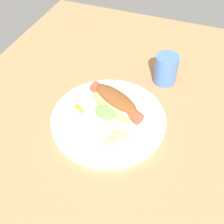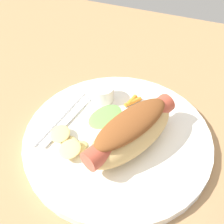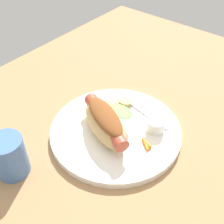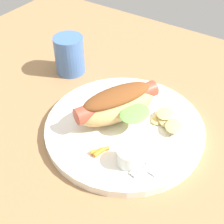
{
  "view_description": "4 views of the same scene",
  "coord_description": "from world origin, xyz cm",
  "px_view_note": "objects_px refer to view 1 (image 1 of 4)",
  "views": [
    {
      "loc": [
        44.67,
        18.23,
        55.98
      ],
      "look_at": [
        -0.73,
        1.18,
        4.52
      ],
      "focal_mm": 45.24,
      "sensor_mm": 36.0,
      "label": 1
    },
    {
      "loc": [
        -11.34,
        29.94,
        39.19
      ],
      "look_at": [
        0.2,
        -1.4,
        5.29
      ],
      "focal_mm": 49.32,
      "sensor_mm": 36.0,
      "label": 2
    },
    {
      "loc": [
        -38.54,
        -28.8,
        48.87
      ],
      "look_at": [
        -1.38,
        0.98,
        6.27
      ],
      "focal_mm": 46.58,
      "sensor_mm": 36.0,
      "label": 3
    },
    {
      "loc": [
        20.35,
        -36.42,
        42.66
      ],
      "look_at": [
        -3.05,
        -1.61,
        5.05
      ],
      "focal_mm": 50.15,
      "sensor_mm": 36.0,
      "label": 4
    }
  ],
  "objects_px": {
    "plate": "(108,119)",
    "chips_pile": "(117,138)",
    "carrot_garnish": "(79,108)",
    "hot_dog": "(115,103)",
    "fork": "(90,140)",
    "knife": "(90,148)",
    "drinking_cup": "(166,69)",
    "sauce_ramekin": "(74,121)"
  },
  "relations": [
    {
      "from": "plate",
      "to": "chips_pile",
      "type": "bearing_deg",
      "value": 36.09
    },
    {
      "from": "hot_dog",
      "to": "drinking_cup",
      "type": "bearing_deg",
      "value": -89.08
    },
    {
      "from": "carrot_garnish",
      "to": "plate",
      "type": "bearing_deg",
      "value": 90.9
    },
    {
      "from": "carrot_garnish",
      "to": "drinking_cup",
      "type": "xyz_separation_m",
      "value": [
        -0.21,
        0.18,
        0.02
      ]
    },
    {
      "from": "sauce_ramekin",
      "to": "fork",
      "type": "xyz_separation_m",
      "value": [
        0.03,
        0.06,
        -0.01
      ]
    },
    {
      "from": "drinking_cup",
      "to": "chips_pile",
      "type": "bearing_deg",
      "value": -10.9
    },
    {
      "from": "sauce_ramekin",
      "to": "carrot_garnish",
      "type": "height_order",
      "value": "sauce_ramekin"
    },
    {
      "from": "fork",
      "to": "hot_dog",
      "type": "bearing_deg",
      "value": -92.18
    },
    {
      "from": "hot_dog",
      "to": "drinking_cup",
      "type": "height_order",
      "value": "drinking_cup"
    },
    {
      "from": "fork",
      "to": "carrot_garnish",
      "type": "distance_m",
      "value": 0.11
    },
    {
      "from": "fork",
      "to": "drinking_cup",
      "type": "bearing_deg",
      "value": -100.14
    },
    {
      "from": "knife",
      "to": "chips_pile",
      "type": "distance_m",
      "value": 0.07
    },
    {
      "from": "hot_dog",
      "to": "sauce_ramekin",
      "type": "relative_size",
      "value": 4.3
    },
    {
      "from": "hot_dog",
      "to": "knife",
      "type": "distance_m",
      "value": 0.14
    },
    {
      "from": "hot_dog",
      "to": "carrot_garnish",
      "type": "relative_size",
      "value": 5.54
    },
    {
      "from": "plate",
      "to": "sauce_ramekin",
      "type": "bearing_deg",
      "value": -53.02
    },
    {
      "from": "plate",
      "to": "drinking_cup",
      "type": "height_order",
      "value": "drinking_cup"
    },
    {
      "from": "drinking_cup",
      "to": "hot_dog",
      "type": "bearing_deg",
      "value": -24.9
    },
    {
      "from": "plate",
      "to": "fork",
      "type": "height_order",
      "value": "fork"
    },
    {
      "from": "chips_pile",
      "to": "carrot_garnish",
      "type": "height_order",
      "value": "chips_pile"
    },
    {
      "from": "chips_pile",
      "to": "carrot_garnish",
      "type": "xyz_separation_m",
      "value": [
        -0.06,
        -0.13,
        -0.01
      ]
    },
    {
      "from": "sauce_ramekin",
      "to": "carrot_garnish",
      "type": "bearing_deg",
      "value": -169.08
    },
    {
      "from": "hot_dog",
      "to": "chips_pile",
      "type": "xyz_separation_m",
      "value": [
        0.09,
        0.03,
        -0.02
      ]
    },
    {
      "from": "knife",
      "to": "drinking_cup",
      "type": "height_order",
      "value": "drinking_cup"
    },
    {
      "from": "sauce_ramekin",
      "to": "chips_pile",
      "type": "distance_m",
      "value": 0.12
    },
    {
      "from": "fork",
      "to": "sauce_ramekin",
      "type": "bearing_deg",
      "value": -19.59
    },
    {
      "from": "fork",
      "to": "plate",
      "type": "bearing_deg",
      "value": -88.25
    },
    {
      "from": "plate",
      "to": "drinking_cup",
      "type": "xyz_separation_m",
      "value": [
        -0.21,
        0.1,
        0.04
      ]
    },
    {
      "from": "hot_dog",
      "to": "fork",
      "type": "distance_m",
      "value": 0.12
    },
    {
      "from": "knife",
      "to": "fork",
      "type": "bearing_deg",
      "value": -56.18
    },
    {
      "from": "hot_dog",
      "to": "carrot_garnish",
      "type": "height_order",
      "value": "hot_dog"
    },
    {
      "from": "carrot_garnish",
      "to": "sauce_ramekin",
      "type": "bearing_deg",
      "value": 10.92
    },
    {
      "from": "plate",
      "to": "knife",
      "type": "relative_size",
      "value": 2.12
    },
    {
      "from": "sauce_ramekin",
      "to": "chips_pile",
      "type": "xyz_separation_m",
      "value": [
        0.01,
        0.12,
        -0.01
      ]
    },
    {
      "from": "plate",
      "to": "hot_dog",
      "type": "bearing_deg",
      "value": 153.67
    },
    {
      "from": "plate",
      "to": "hot_dog",
      "type": "height_order",
      "value": "hot_dog"
    },
    {
      "from": "knife",
      "to": "drinking_cup",
      "type": "xyz_separation_m",
      "value": [
        -0.32,
        0.1,
        0.03
      ]
    },
    {
      "from": "plate",
      "to": "knife",
      "type": "distance_m",
      "value": 0.11
    },
    {
      "from": "drinking_cup",
      "to": "sauce_ramekin",
      "type": "bearing_deg",
      "value": -32.71
    },
    {
      "from": "sauce_ramekin",
      "to": "knife",
      "type": "xyz_separation_m",
      "value": [
        0.05,
        0.07,
        -0.01
      ]
    },
    {
      "from": "fork",
      "to": "chips_pile",
      "type": "height_order",
      "value": "chips_pile"
    },
    {
      "from": "sauce_ramekin",
      "to": "plate",
      "type": "bearing_deg",
      "value": 126.98
    }
  ]
}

